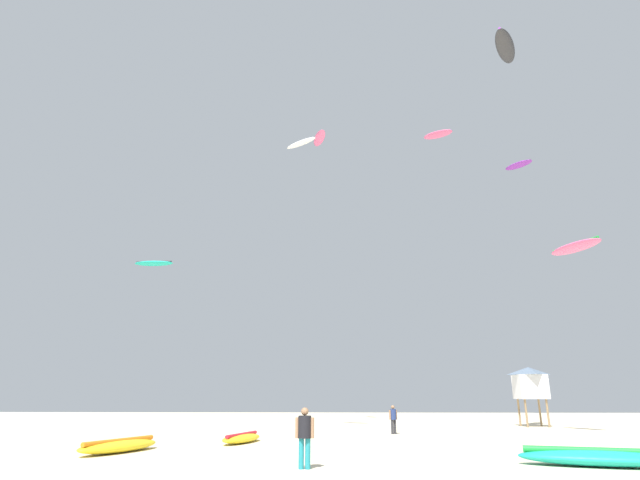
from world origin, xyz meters
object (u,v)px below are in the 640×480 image
(lifeguard_tower, at_px, (530,382))
(kite_aloft_4, at_px, (154,263))
(person_midground, at_px, (393,417))
(person_foreground, at_px, (305,433))
(kite_aloft_3, at_px, (319,138))
(kite_grounded_far, at_px, (598,458))
(kite_aloft_6, at_px, (438,134))
(kite_aloft_2, at_px, (301,143))
(kite_aloft_1, at_px, (505,47))
(kite_grounded_near, at_px, (242,438))
(kite_aloft_5, at_px, (575,247))
(kite_aloft_0, at_px, (519,165))
(kite_grounded_mid, at_px, (120,446))

(lifeguard_tower, relative_size, kite_aloft_4, 0.99)
(person_midground, bearing_deg, person_foreground, 139.29)
(kite_aloft_3, bearing_deg, person_foreground, -88.47)
(kite_grounded_far, relative_size, kite_aloft_6, 1.75)
(kite_aloft_2, bearing_deg, kite_aloft_6, 41.86)
(kite_aloft_4, bearing_deg, kite_aloft_1, -37.15)
(person_midground, relative_size, kite_grounded_near, 0.41)
(kite_aloft_1, xyz_separation_m, kite_aloft_6, (-1.76, 14.02, 1.39))
(kite_aloft_3, bearing_deg, kite_aloft_4, 149.76)
(kite_aloft_1, xyz_separation_m, kite_aloft_3, (-12.70, 12.80, 0.59))
(person_foreground, xyz_separation_m, kite_aloft_5, (15.30, 13.64, 9.67))
(kite_grounded_near, height_order, kite_aloft_0, kite_aloft_0)
(lifeguard_tower, bearing_deg, person_foreground, -123.04)
(kite_aloft_1, bearing_deg, kite_aloft_0, 69.39)
(person_midground, height_order, kite_aloft_5, kite_aloft_5)
(kite_aloft_4, bearing_deg, kite_aloft_5, -32.52)
(lifeguard_tower, xyz_separation_m, kite_aloft_1, (-2.82, -10.83, 20.83))
(kite_grounded_mid, distance_m, kite_aloft_0, 52.10)
(kite_grounded_mid, height_order, kite_grounded_far, kite_grounded_far)
(kite_grounded_far, relative_size, kite_aloft_0, 1.60)
(kite_aloft_6, bearing_deg, kite_aloft_3, -173.64)
(person_foreground, distance_m, kite_aloft_0, 51.04)
(kite_aloft_4, bearing_deg, person_foreground, -61.95)
(kite_aloft_0, xyz_separation_m, kite_aloft_1, (-9.70, -25.78, -3.68))
(kite_aloft_5, distance_m, kite_aloft_6, 19.79)
(kite_grounded_near, bearing_deg, person_midground, 39.04)
(kite_grounded_far, height_order, kite_aloft_0, kite_aloft_0)
(kite_grounded_near, distance_m, kite_aloft_6, 33.40)
(kite_grounded_far, distance_m, kite_aloft_5, 17.63)
(lifeguard_tower, bearing_deg, kite_grounded_near, -142.76)
(kite_aloft_6, bearing_deg, kite_aloft_0, 45.75)
(person_foreground, xyz_separation_m, kite_aloft_0, (21.73, 37.79, 26.55))
(kite_aloft_3, bearing_deg, kite_grounded_near, -100.32)
(lifeguard_tower, height_order, kite_aloft_1, kite_aloft_1)
(kite_aloft_3, xyz_separation_m, kite_aloft_4, (-18.22, 10.62, -8.76))
(kite_aloft_0, xyz_separation_m, kite_aloft_5, (-6.43, -24.15, -16.88))
(kite_grounded_far, distance_m, lifeguard_tower, 22.88)
(kite_grounded_far, height_order, kite_aloft_1, kite_aloft_1)
(kite_aloft_2, distance_m, kite_aloft_6, 17.05)
(person_foreground, bearing_deg, kite_grounded_near, -154.62)
(person_foreground, height_order, kite_aloft_3, kite_aloft_3)
(kite_grounded_near, relative_size, kite_aloft_5, 1.03)
(kite_aloft_3, bearing_deg, kite_aloft_6, 6.36)
(kite_grounded_near, bearing_deg, kite_aloft_6, 51.16)
(lifeguard_tower, bearing_deg, kite_aloft_3, 172.76)
(person_midground, height_order, kite_aloft_1, kite_aloft_1)
(kite_aloft_3, xyz_separation_m, kite_aloft_5, (15.96, -11.17, -13.78))
(kite_aloft_3, distance_m, kite_aloft_4, 22.84)
(kite_aloft_3, height_order, kite_aloft_6, kite_aloft_6)
(kite_aloft_6, bearing_deg, kite_aloft_4, 162.13)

